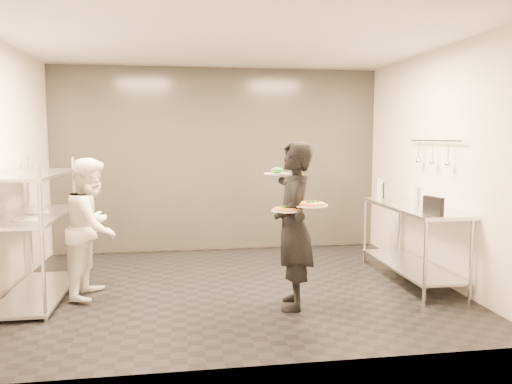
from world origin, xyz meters
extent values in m
cube|color=black|center=(0.00, 0.00, 0.00)|extent=(5.00, 4.00, 0.00)
cube|color=silver|center=(0.00, 0.00, 2.80)|extent=(5.00, 4.00, 0.00)
cube|color=silver|center=(0.00, 2.00, 1.40)|extent=(5.00, 0.00, 2.80)
cube|color=silver|center=(0.00, -2.00, 1.40)|extent=(5.00, 0.00, 2.80)
cube|color=silver|center=(2.50, 0.00, 1.40)|extent=(0.00, 4.00, 2.80)
cube|color=white|center=(0.00, 1.97, 1.40)|extent=(4.90, 0.04, 2.74)
cylinder|color=#BABCC1|center=(-2.42, 0.77, 0.75)|extent=(0.04, 0.04, 1.50)
cylinder|color=#BABCC1|center=(-1.88, -0.77, 0.75)|extent=(0.04, 0.04, 1.50)
cylinder|color=#BABCC1|center=(-1.88, 0.77, 0.75)|extent=(0.04, 0.04, 1.50)
cube|color=silver|center=(-2.15, 0.00, 0.05)|extent=(0.60, 1.60, 0.03)
cube|color=silver|center=(-2.15, 0.00, 0.90)|extent=(0.60, 1.60, 0.03)
cube|color=silver|center=(-2.15, 0.00, 1.35)|extent=(0.60, 1.60, 0.03)
cylinder|color=silver|center=(-2.15, -0.35, 0.93)|extent=(0.26, 0.26, 0.01)
cylinder|color=silver|center=(-2.15, 0.10, 0.93)|extent=(0.26, 0.26, 0.01)
cylinder|color=#BABCC1|center=(1.92, -0.86, 0.45)|extent=(0.04, 0.04, 0.90)
cylinder|color=#BABCC1|center=(1.92, 0.86, 0.45)|extent=(0.04, 0.04, 0.90)
cylinder|color=#BABCC1|center=(2.44, -0.86, 0.45)|extent=(0.04, 0.04, 0.90)
cylinder|color=#BABCC1|center=(2.44, 0.86, 0.45)|extent=(0.04, 0.04, 0.90)
cube|color=silver|center=(2.18, 0.00, 0.18)|extent=(0.57, 1.71, 0.03)
cube|color=silver|center=(2.18, 0.00, 0.90)|extent=(0.60, 1.80, 0.04)
cylinder|color=#BABCC1|center=(2.44, 0.00, 1.70)|extent=(0.02, 1.20, 0.02)
cylinder|color=#BABCC1|center=(2.42, -0.35, 1.57)|extent=(0.01, 0.01, 0.22)
sphere|color=#BABCC1|center=(2.42, -0.35, 1.44)|extent=(0.07, 0.07, 0.07)
cylinder|color=#BABCC1|center=(2.42, 0.00, 1.57)|extent=(0.01, 0.01, 0.22)
sphere|color=#BABCC1|center=(2.42, 0.00, 1.44)|extent=(0.07, 0.07, 0.07)
cylinder|color=#BABCC1|center=(2.42, 0.35, 1.57)|extent=(0.01, 0.01, 0.22)
sphere|color=#BABCC1|center=(2.42, 0.35, 1.44)|extent=(0.07, 0.07, 0.07)
imported|color=black|center=(0.54, -0.73, 0.85)|extent=(0.51, 0.68, 1.70)
imported|color=white|center=(-1.55, -0.01, 0.76)|extent=(0.69, 0.82, 1.52)
cylinder|color=silver|center=(0.42, -0.93, 1.04)|extent=(0.28, 0.28, 0.01)
cylinder|color=#C07745|center=(0.42, -0.93, 1.05)|extent=(0.25, 0.25, 0.02)
cylinder|color=orange|center=(0.42, -0.93, 1.06)|extent=(0.22, 0.22, 0.01)
sphere|color=#1E5713|center=(0.42, -0.93, 1.07)|extent=(0.04, 0.04, 0.04)
cylinder|color=silver|center=(0.66, -0.95, 1.09)|extent=(0.34, 0.34, 0.01)
cylinder|color=#C07745|center=(0.66, -0.95, 1.10)|extent=(0.30, 0.30, 0.02)
cylinder|color=orange|center=(0.66, -0.95, 1.11)|extent=(0.27, 0.27, 0.01)
sphere|color=#1E5713|center=(0.66, -0.95, 1.12)|extent=(0.04, 0.04, 0.04)
cylinder|color=silver|center=(0.42, -0.47, 1.36)|extent=(0.28, 0.28, 0.01)
ellipsoid|color=#196519|center=(0.42, -0.47, 1.40)|extent=(0.13, 0.13, 0.07)
cube|color=black|center=(2.06, -0.72, 1.02)|extent=(0.11, 0.28, 0.20)
cylinder|color=gray|center=(2.06, 0.70, 1.06)|extent=(0.08, 0.08, 0.27)
cylinder|color=gray|center=(2.24, -0.01, 1.03)|extent=(0.07, 0.07, 0.23)
cylinder|color=black|center=(2.11, 0.75, 1.02)|extent=(0.06, 0.06, 0.21)
camera|label=1|loc=(-0.60, -5.60, 1.75)|focal=35.00mm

